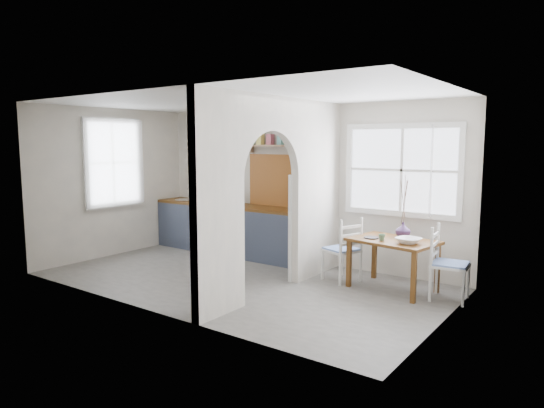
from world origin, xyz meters
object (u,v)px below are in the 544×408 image
Objects in this scene: chair_left at (342,249)px; chair_right at (450,263)px; kettle at (310,206)px; vase at (403,230)px; dining_table at (392,265)px.

chair_right is (1.54, 0.01, 0.01)m from chair_left.
chair_left is 4.41× the size of kettle.
chair_right is at bearing -17.31° from vase.
dining_table is 1.18× the size of chair_left.
chair_left is at bearing 84.47° from chair_right.
dining_table is 1.69m from kettle.
dining_table is at bearing 110.68° from chair_left.
vase is at bearing 66.82° from chair_right.
kettle is 1.00× the size of vase.
dining_table is at bearing 84.47° from chair_right.
kettle reaches higher than dining_table.
kettle is (-1.52, 0.34, 0.66)m from dining_table.
kettle is at bearing 175.94° from vase.
vase is (1.57, -0.11, -0.20)m from kettle.
chair_left is 0.98m from kettle.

